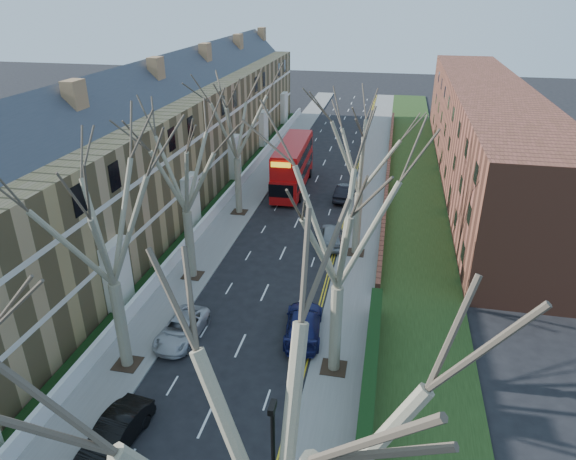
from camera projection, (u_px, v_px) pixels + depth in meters
The scene contains 19 objects.
pavement_left at pixel (265, 175), 58.10m from camera, with size 3.00×102.00×0.12m, color slate.
pavement_right at pixel (371, 182), 55.91m from camera, with size 3.00×102.00×0.12m, color slate.
terrace_left at pixel (168, 143), 50.07m from camera, with size 9.70×78.00×13.60m.
flats_right at pixel (484, 134), 55.26m from camera, with size 13.97×54.00×10.00m.
wall_hedge_right at pixel (363, 446), 22.40m from camera, with size 0.70×24.00×1.80m.
front_wall_left at pixel (229, 194), 51.08m from camera, with size 0.30×78.00×1.00m.
grass_verge_right at pixel (414, 184), 55.06m from camera, with size 6.00×102.00×0.06m.
tree_left_mid at pixel (101, 209), 24.77m from camera, with size 10.50×10.50×14.71m.
tree_left_far at pixel (182, 156), 33.76m from camera, with size 10.15×10.15×14.22m.
tree_left_dist at pixel (235, 112), 44.24m from camera, with size 10.50×10.50×14.71m.
tree_right_near at pixel (276, 433), 11.94m from camera, with size 10.85×10.85×15.20m.
tree_right_mid at pixel (341, 212), 24.46m from camera, with size 10.50×10.50×14.71m.
tree_right_far at pixel (362, 141), 36.99m from camera, with size 10.15×10.15×14.22m.
double_decker_bus at pixel (293, 167), 53.37m from camera, with size 3.20×11.74×4.86m.
car_left_mid at pixel (115, 433), 23.57m from camera, with size 1.54×4.41×1.45m, color black.
car_left_far at pixel (182, 329), 30.88m from camera, with size 2.15×4.66×1.30m, color #AEAFB4.
car_right_near at pixel (303, 324), 31.14m from camera, with size 2.16×5.32×1.54m, color #171B51.
car_right_mid at pixel (331, 235), 42.24m from camera, with size 1.85×4.59×1.56m, color gray.
car_right_far at pixel (345, 192), 51.23m from camera, with size 1.63×4.68×1.54m, color black.
Camera 1 is at (7.74, -14.52, 19.25)m, focal length 32.00 mm.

